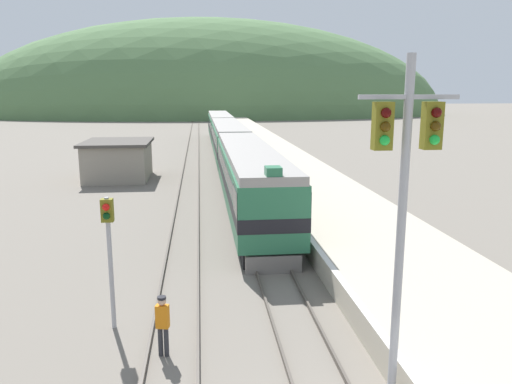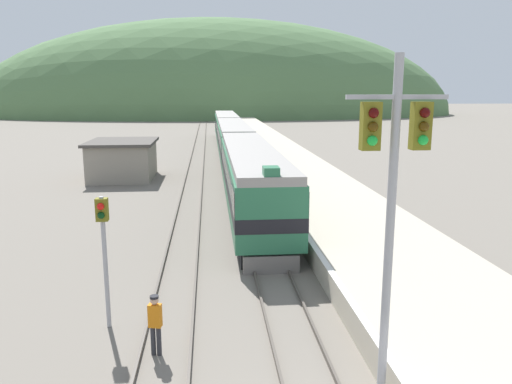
# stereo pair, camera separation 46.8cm
# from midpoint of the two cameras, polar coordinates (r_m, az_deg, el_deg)

# --- Properties ---
(track_main) EXTENTS (1.52, 180.00, 0.16)m
(track_main) POSITION_cam_midpoint_polar(r_m,az_deg,el_deg) (78.74, -4.46, 6.22)
(track_main) COLOR #4C443D
(track_main) RESTS_ON ground
(track_siding) EXTENTS (1.52, 180.00, 0.16)m
(track_siding) POSITION_cam_midpoint_polar(r_m,az_deg,el_deg) (78.70, -7.27, 6.16)
(track_siding) COLOR #4C443D
(track_siding) RESTS_ON ground
(platform) EXTENTS (6.45, 140.00, 0.96)m
(platform) POSITION_cam_midpoint_polar(r_m,az_deg,el_deg) (59.26, 1.08, 4.86)
(platform) COLOR #B2A893
(platform) RESTS_ON ground
(distant_hills) EXTENTS (141.85, 63.83, 55.43)m
(distant_hills) POSITION_cam_midpoint_polar(r_m,az_deg,el_deg) (151.83, -5.46, 8.78)
(distant_hills) COLOR #517547
(distant_hills) RESTS_ON ground
(station_shed) EXTENTS (5.50, 6.94, 3.24)m
(station_shed) POSITION_cam_midpoint_polar(r_m,az_deg,el_deg) (43.89, -15.75, 3.57)
(station_shed) COLOR gray
(station_shed) RESTS_ON ground
(express_train_lead_car) EXTENTS (3.03, 21.06, 4.42)m
(express_train_lead_car) POSITION_cam_midpoint_polar(r_m,az_deg,el_deg) (30.13, -1.21, 1.60)
(express_train_lead_car) COLOR black
(express_train_lead_car) RESTS_ON ground
(carriage_second) EXTENTS (3.02, 20.44, 4.06)m
(carriage_second) POSITION_cam_midpoint_polar(r_m,az_deg,el_deg) (51.75, -3.43, 5.78)
(carriage_second) COLOR black
(carriage_second) RESTS_ON ground
(carriage_third) EXTENTS (3.02, 20.44, 4.06)m
(carriage_third) POSITION_cam_midpoint_polar(r_m,az_deg,el_deg) (72.97, -4.33, 7.48)
(carriage_third) COLOR black
(carriage_third) RESTS_ON ground
(signal_mast_main) EXTENTS (2.20, 0.42, 8.22)m
(signal_mast_main) POSITION_cam_midpoint_polar(r_m,az_deg,el_deg) (11.30, 15.42, 0.64)
(signal_mast_main) COLOR #9E9EA3
(signal_mast_main) RESTS_ON ground
(signal_post_siding) EXTENTS (0.36, 0.42, 4.27)m
(signal_post_siding) POSITION_cam_midpoint_polar(r_m,az_deg,el_deg) (16.11, -17.29, -4.86)
(signal_post_siding) COLOR #9E9EA3
(signal_post_siding) RESTS_ON ground
(track_worker) EXTENTS (0.40, 0.30, 1.81)m
(track_worker) POSITION_cam_midpoint_polar(r_m,az_deg,el_deg) (14.82, -11.54, -14.36)
(track_worker) COLOR #2D2D33
(track_worker) RESTS_ON ground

